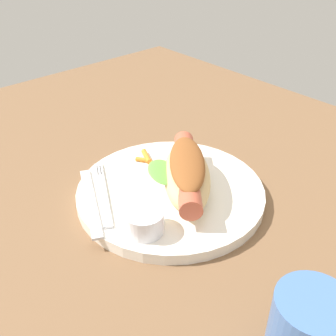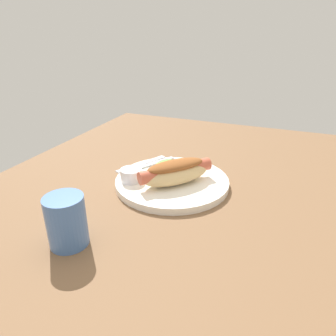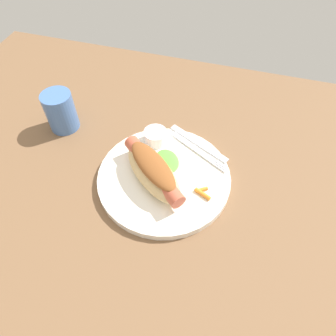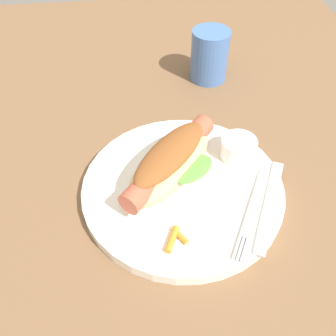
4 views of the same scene
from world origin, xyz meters
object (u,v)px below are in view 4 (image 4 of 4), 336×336
at_px(hot_dog, 167,162).
at_px(fork, 253,208).
at_px(knife, 270,205).
at_px(drinking_cup, 210,55).
at_px(carrot_garnish, 174,238).
at_px(sauce_ramekin, 238,148).
at_px(plate, 183,188).

distance_m(hot_dog, fork, 0.12).
relative_size(knife, drinking_cup, 1.67).
relative_size(fork, knife, 0.90).
xyz_separation_m(knife, carrot_garnish, (-0.04, 0.13, 0.00)).
bearing_deg(carrot_garnish, sauce_ramekin, -39.92).
xyz_separation_m(hot_dog, fork, (-0.07, -0.10, -0.03)).
bearing_deg(drinking_cup, sauce_ramekin, 179.63).
bearing_deg(fork, plate, -92.60).
bearing_deg(fork, drinking_cup, -152.08).
xyz_separation_m(plate, drinking_cup, (0.27, -0.09, 0.04)).
xyz_separation_m(plate, knife, (-0.05, -0.10, 0.01)).
height_order(sauce_ramekin, carrot_garnish, sauce_ramekin).
bearing_deg(plate, carrot_garnish, 164.95).
height_order(knife, drinking_cup, drinking_cup).
height_order(plate, fork, fork).
bearing_deg(fork, knife, 125.16).
height_order(plate, knife, knife).
distance_m(fork, carrot_garnish, 0.11).
relative_size(plate, fork, 1.94).
bearing_deg(drinking_cup, plate, 162.27).
bearing_deg(sauce_ramekin, hot_dog, 105.21).
relative_size(fork, carrot_garnish, 3.93).
distance_m(plate, carrot_garnish, 0.09).
bearing_deg(plate, fork, -121.27).
relative_size(hot_dog, drinking_cup, 1.82).
relative_size(fork, drinking_cup, 1.51).
bearing_deg(fork, carrot_garnish, -43.64).
height_order(sauce_ramekin, knife, sauce_ramekin).
distance_m(plate, hot_dog, 0.04).
bearing_deg(sauce_ramekin, plate, 117.91).
height_order(sauce_ramekin, fork, sauce_ramekin).
distance_m(sauce_ramekin, carrot_garnish, 0.17).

